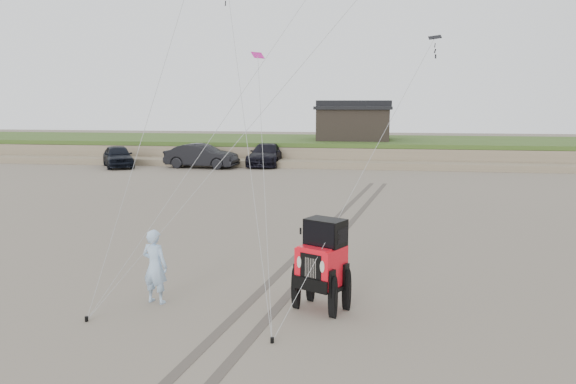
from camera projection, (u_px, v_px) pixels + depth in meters
The scene contains 11 objects.
ground at pixel (206, 323), 12.83m from camera, with size 160.00×160.00×0.00m, color #6B6054.
dune_ridge at pixel (330, 149), 49.30m from camera, with size 160.00×14.25×1.73m.
cabin at pixel (353, 122), 48.13m from camera, with size 6.40×5.40×3.35m.
truck_a at pixel (118, 156), 43.01m from camera, with size 1.98×4.93×1.68m, color black.
truck_b at pixel (202, 156), 42.49m from camera, with size 1.92×5.51×1.81m, color black.
truck_c at pixel (267, 155), 44.11m from camera, with size 2.40×5.90×1.71m, color black.
jeep at pixel (321, 274), 13.55m from camera, with size 2.06×4.78×1.78m, color red, non-canonical shape.
man at pixel (155, 266), 14.01m from camera, with size 0.69×0.45×1.89m, color #92C2E2.
stake_main at pixel (86, 319), 12.93m from camera, with size 0.08×0.08×0.12m, color black.
stake_aux at pixel (272, 340), 11.79m from camera, with size 0.08×0.08×0.12m, color black.
tire_tracks at pixel (324, 241), 20.34m from camera, with size 5.22×29.74×0.01m.
Camera 1 is at (3.67, -11.76, 5.03)m, focal length 35.00 mm.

